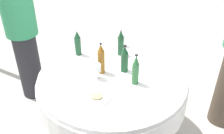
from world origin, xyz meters
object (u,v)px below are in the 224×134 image
object	(u,v)px
person_outer	(22,31)
wine_glass_rear	(97,69)
bottle_amber_outer	(101,59)
bottle_dark_green_rear	(78,43)
plate_near	(97,97)
bottle_dark_green_far	(121,43)
plate_inner	(64,68)
bottle_dark_green_right	(125,59)
bottle_green_north	(136,70)
wine_glass_north	(122,38)
dining_table	(112,89)

from	to	relation	value
person_outer	wine_glass_rear	bearing A→B (deg)	-95.48
bottle_amber_outer	bottle_dark_green_rear	size ratio (longest dim) A/B	1.11
plate_near	bottle_dark_green_far	bearing A→B (deg)	97.39
bottle_dark_green_far	plate_inner	distance (m)	0.60
bottle_amber_outer	bottle_dark_green_far	world-z (taller)	bottle_amber_outer
bottle_dark_green_rear	wine_glass_rear	world-z (taller)	bottle_dark_green_rear
bottle_dark_green_far	person_outer	xyz separation A→B (m)	(-1.08, -0.16, -0.03)
bottle_amber_outer	plate_inner	bearing A→B (deg)	-162.85
bottle_dark_green_rear	plate_inner	world-z (taller)	bottle_dark_green_rear
bottle_dark_green_right	plate_inner	world-z (taller)	bottle_dark_green_right
bottle_amber_outer	bottle_green_north	world-z (taller)	bottle_amber_outer
plate_near	person_outer	size ratio (longest dim) A/B	0.13
plate_near	wine_glass_north	bearing A→B (deg)	99.44
bottle_amber_outer	wine_glass_north	distance (m)	0.52
bottle_dark_green_rear	wine_glass_north	distance (m)	0.47
bottle_dark_green_far	wine_glass_rear	distance (m)	0.45
person_outer	dining_table	bearing A→B (deg)	-90.00
bottle_green_north	plate_inner	size ratio (longest dim) A/B	1.18
bottle_green_north	bottle_dark_green_far	bearing A→B (deg)	127.53
bottle_dark_green_right	bottle_dark_green_far	xyz separation A→B (m)	(-0.14, 0.25, 0.01)
bottle_dark_green_right	bottle_dark_green_far	bearing A→B (deg)	119.72
bottle_dark_green_far	wine_glass_north	world-z (taller)	bottle_dark_green_far
wine_glass_north	person_outer	distance (m)	1.08
bottle_amber_outer	bottle_dark_green_far	distance (m)	0.36
bottle_dark_green_far	wine_glass_north	bearing A→B (deg)	107.91
dining_table	plate_near	xyz separation A→B (m)	(0.02, -0.33, 0.16)
plate_near	dining_table	bearing A→B (deg)	92.98
wine_glass_north	wine_glass_rear	bearing A→B (deg)	-87.73
bottle_green_north	bottle_dark_green_rear	world-z (taller)	bottle_green_north
bottle_dark_green_far	wine_glass_north	xyz separation A→B (m)	(-0.05, 0.16, -0.03)
bottle_dark_green_right	bottle_dark_green_rear	world-z (taller)	bottle_dark_green_rear
bottle_dark_green_far	bottle_dark_green_right	bearing A→B (deg)	-60.28
person_outer	plate_inner	bearing A→B (deg)	-102.66
plate_near	plate_inner	xyz separation A→B (m)	(-0.46, 0.23, -0.00)
bottle_dark_green_rear	bottle_amber_outer	bearing A→B (deg)	-27.97
bottle_dark_green_far	plate_inner	size ratio (longest dim) A/B	1.18
bottle_amber_outer	person_outer	size ratio (longest dim) A/B	0.18
bottle_amber_outer	wine_glass_north	size ratio (longest dim) A/B	2.14
plate_inner	person_outer	world-z (taller)	person_outer
bottle_green_north	wine_glass_rear	bearing A→B (deg)	-167.62
bottle_dark_green_rear	bottle_dark_green_far	bearing A→B (deg)	24.46
plate_near	plate_inner	bearing A→B (deg)	152.87
bottle_dark_green_far	plate_inner	xyz separation A→B (m)	(-0.37, -0.46, -0.12)
bottle_dark_green_right	bottle_dark_green_rear	size ratio (longest dim) A/B	0.99
dining_table	person_outer	bearing A→B (deg)	169.84
dining_table	bottle_green_north	world-z (taller)	bottle_green_north
wine_glass_rear	plate_inner	size ratio (longest dim) A/B	0.60
person_outer	bottle_dark_green_right	bearing A→B (deg)	-84.14
bottle_green_north	wine_glass_rear	world-z (taller)	bottle_green_north
bottle_dark_green_far	plate_near	size ratio (longest dim) A/B	1.29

